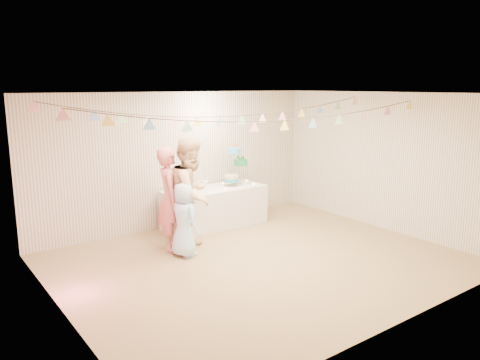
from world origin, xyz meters
TOP-DOWN VIEW (x-y plane):
  - floor at (0.00, 0.00)m, footprint 6.00×6.00m
  - ceiling at (0.00, 0.00)m, footprint 6.00×6.00m
  - back_wall at (0.00, 2.50)m, footprint 6.00×6.00m
  - front_wall at (0.00, -2.50)m, footprint 6.00×6.00m
  - left_wall at (-3.00, 0.00)m, footprint 5.00×5.00m
  - right_wall at (3.00, 0.00)m, footprint 5.00×5.00m
  - table at (0.47, 2.01)m, footprint 2.02×0.81m
  - cake_stand at (1.02, 2.06)m, footprint 0.69×0.41m
  - cake_bottom at (0.87, 2.00)m, footprint 0.31×0.31m
  - cake_middle at (1.20, 2.15)m, footprint 0.27×0.27m
  - cake_top_tier at (0.96, 2.03)m, footprint 0.25×0.25m
  - platter at (-0.07, 1.96)m, footprint 0.34×0.34m
  - posy at (0.30, 2.06)m, footprint 0.15×0.15m
  - person_adult_a at (-0.86, 1.33)m, footprint 0.63×0.75m
  - person_adult_b at (-0.57, 1.11)m, footprint 1.17×1.12m
  - person_child at (-0.82, 0.92)m, footprint 0.45×0.63m
  - bunting_back at (0.00, 1.10)m, footprint 5.60×1.10m
  - bunting_front at (0.00, -0.20)m, footprint 5.60×0.90m
  - tealight_0 at (-0.33, 1.86)m, footprint 0.04×0.04m
  - tealight_1 at (0.12, 2.19)m, footprint 0.04×0.04m
  - tealight_2 at (0.57, 1.79)m, footprint 0.04×0.04m
  - tealight_3 at (0.82, 2.23)m, footprint 0.04×0.04m
  - tealight_4 at (1.29, 1.83)m, footprint 0.04×0.04m
  - tealight_5 at (1.37, 2.16)m, footprint 0.04×0.04m

SIDE VIEW (x-z plane):
  - floor at x=0.00m, z-range 0.00..0.00m
  - table at x=0.47m, z-range 0.00..0.76m
  - person_child at x=-0.82m, z-range 0.00..1.21m
  - platter at x=-0.07m, z-range 0.75..0.77m
  - tealight_0 at x=-0.33m, z-range 0.76..0.79m
  - tealight_1 at x=0.12m, z-range 0.76..0.79m
  - tealight_2 at x=0.57m, z-range 0.76..0.79m
  - tealight_3 at x=0.82m, z-range 0.76..0.79m
  - tealight_4 at x=1.29m, z-range 0.76..0.79m
  - tealight_5 at x=1.37m, z-range 0.76..0.79m
  - posy at x=0.30m, z-range 0.75..0.92m
  - cake_bottom at x=0.87m, z-range 0.76..0.91m
  - person_adult_a at x=-0.86m, z-range 0.00..1.74m
  - person_adult_b at x=-0.57m, z-range 0.00..1.90m
  - cake_middle at x=1.20m, z-range 1.00..1.22m
  - cake_stand at x=1.02m, z-range 0.75..1.52m
  - back_wall at x=0.00m, z-range 1.30..1.30m
  - front_wall at x=0.00m, z-range 1.30..1.30m
  - left_wall at x=-3.00m, z-range 1.30..1.30m
  - right_wall at x=3.00m, z-range 1.30..1.30m
  - cake_top_tier at x=0.96m, z-range 1.28..1.47m
  - bunting_front at x=0.00m, z-range 2.14..2.50m
  - bunting_back at x=0.00m, z-range 2.15..2.55m
  - ceiling at x=0.00m, z-range 2.60..2.60m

